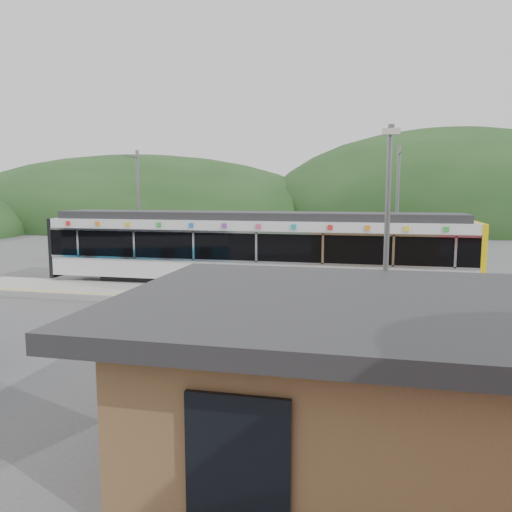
# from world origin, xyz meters

# --- Properties ---
(ground) EXTENTS (120.00, 120.00, 0.00)m
(ground) POSITION_xyz_m (0.00, 0.00, 0.00)
(ground) COLOR #4C4C4F
(ground) RESTS_ON ground
(hills) EXTENTS (146.00, 149.00, 26.00)m
(hills) POSITION_xyz_m (6.19, 5.29, 0.00)
(hills) COLOR #1E3D19
(hills) RESTS_ON ground
(platform) EXTENTS (26.00, 3.20, 0.30)m
(platform) POSITION_xyz_m (0.00, 3.30, 0.15)
(platform) COLOR #9E9E99
(platform) RESTS_ON ground
(yellow_line) EXTENTS (26.00, 0.10, 0.01)m
(yellow_line) POSITION_xyz_m (0.00, 2.00, 0.30)
(yellow_line) COLOR yellow
(yellow_line) RESTS_ON platform
(train) EXTENTS (20.44, 3.01, 3.74)m
(train) POSITION_xyz_m (0.20, 6.00, 2.06)
(train) COLOR black
(train) RESTS_ON ground
(catenary_mast_west) EXTENTS (0.18, 1.80, 7.00)m
(catenary_mast_west) POSITION_xyz_m (-7.00, 8.56, 3.65)
(catenary_mast_west) COLOR slate
(catenary_mast_west) RESTS_ON ground
(catenary_mast_east) EXTENTS (0.18, 1.80, 7.00)m
(catenary_mast_east) POSITION_xyz_m (7.00, 8.56, 3.65)
(catenary_mast_east) COLOR slate
(catenary_mast_east) RESTS_ON ground
(station_shelter) EXTENTS (9.20, 6.20, 3.00)m
(station_shelter) POSITION_xyz_m (6.00, -9.01, 1.55)
(station_shelter) COLOR brown
(station_shelter) RESTS_ON ground
(lamp_post) EXTENTS (0.35, 1.07, 6.12)m
(lamp_post) POSITION_xyz_m (5.98, -6.14, 3.65)
(lamp_post) COLOR slate
(lamp_post) RESTS_ON ground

